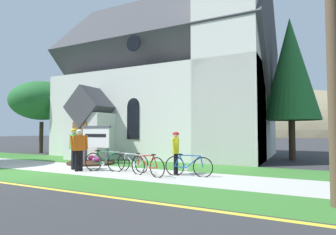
{
  "coord_description": "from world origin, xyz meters",
  "views": [
    {
      "loc": [
        9.7,
        -7.07,
        1.61
      ],
      "look_at": [
        4.13,
        4.11,
        2.22
      ],
      "focal_mm": 29.37,
      "sensor_mm": 36.0,
      "label": 1
    }
  ],
  "objects_px": {
    "bicycle_white": "(104,162)",
    "cyclist_in_orange_jersey": "(79,147)",
    "church_sign": "(96,138)",
    "bicycle_black": "(147,166)",
    "bicycle_green": "(188,166)",
    "cyclist_in_red_jersey": "(74,145)",
    "bicycle_red": "(132,162)",
    "yard_deciduous_tree": "(42,101)",
    "cyclist_in_white_jersey": "(176,150)",
    "roadside_conifer": "(290,69)"
  },
  "relations": [
    {
      "from": "bicycle_white",
      "to": "cyclist_in_orange_jersey",
      "type": "relative_size",
      "value": 1.03
    },
    {
      "from": "church_sign",
      "to": "bicycle_black",
      "type": "height_order",
      "value": "church_sign"
    },
    {
      "from": "bicycle_green",
      "to": "cyclist_in_red_jersey",
      "type": "height_order",
      "value": "cyclist_in_red_jersey"
    },
    {
      "from": "bicycle_red",
      "to": "yard_deciduous_tree",
      "type": "height_order",
      "value": "yard_deciduous_tree"
    },
    {
      "from": "bicycle_white",
      "to": "cyclist_in_white_jersey",
      "type": "relative_size",
      "value": 1.09
    },
    {
      "from": "bicycle_black",
      "to": "cyclist_in_white_jersey",
      "type": "height_order",
      "value": "cyclist_in_white_jersey"
    },
    {
      "from": "bicycle_white",
      "to": "bicycle_black",
      "type": "height_order",
      "value": "bicycle_white"
    },
    {
      "from": "cyclist_in_orange_jersey",
      "to": "bicycle_white",
      "type": "bearing_deg",
      "value": 27.42
    },
    {
      "from": "bicycle_black",
      "to": "yard_deciduous_tree",
      "type": "distance_m",
      "value": 13.78
    },
    {
      "from": "bicycle_red",
      "to": "bicycle_green",
      "type": "relative_size",
      "value": 0.96
    },
    {
      "from": "church_sign",
      "to": "cyclist_in_white_jersey",
      "type": "relative_size",
      "value": 1.18
    },
    {
      "from": "bicycle_green",
      "to": "yard_deciduous_tree",
      "type": "distance_m",
      "value": 14.76
    },
    {
      "from": "bicycle_red",
      "to": "bicycle_black",
      "type": "xyz_separation_m",
      "value": [
        1.11,
        -0.69,
        0.01
      ]
    },
    {
      "from": "bicycle_green",
      "to": "bicycle_black",
      "type": "distance_m",
      "value": 1.46
    },
    {
      "from": "cyclist_in_white_jersey",
      "to": "cyclist_in_orange_jersey",
      "type": "relative_size",
      "value": 0.94
    },
    {
      "from": "bicycle_green",
      "to": "roadside_conifer",
      "type": "relative_size",
      "value": 0.22
    },
    {
      "from": "bicycle_white",
      "to": "yard_deciduous_tree",
      "type": "xyz_separation_m",
      "value": [
        -10.09,
        5.12,
        3.43
      ]
    },
    {
      "from": "bicycle_red",
      "to": "cyclist_in_orange_jersey",
      "type": "distance_m",
      "value": 2.22
    },
    {
      "from": "bicycle_red",
      "to": "cyclist_in_orange_jersey",
      "type": "relative_size",
      "value": 1.01
    },
    {
      "from": "bicycle_black",
      "to": "yard_deciduous_tree",
      "type": "height_order",
      "value": "yard_deciduous_tree"
    },
    {
      "from": "cyclist_in_red_jersey",
      "to": "yard_deciduous_tree",
      "type": "distance_m",
      "value": 10.52
    },
    {
      "from": "cyclist_in_white_jersey",
      "to": "yard_deciduous_tree",
      "type": "bearing_deg",
      "value": 160.54
    },
    {
      "from": "yard_deciduous_tree",
      "to": "bicycle_white",
      "type": "bearing_deg",
      "value": -26.92
    },
    {
      "from": "bicycle_white",
      "to": "bicycle_green",
      "type": "bearing_deg",
      "value": 6.24
    },
    {
      "from": "cyclist_in_red_jersey",
      "to": "roadside_conifer",
      "type": "distance_m",
      "value": 12.13
    },
    {
      "from": "bicycle_green",
      "to": "yard_deciduous_tree",
      "type": "height_order",
      "value": "yard_deciduous_tree"
    },
    {
      "from": "roadside_conifer",
      "to": "bicycle_green",
      "type": "bearing_deg",
      "value": -112.12
    },
    {
      "from": "bicycle_red",
      "to": "cyclist_in_red_jersey",
      "type": "xyz_separation_m",
      "value": [
        -2.49,
        -0.66,
        0.64
      ]
    },
    {
      "from": "cyclist_in_white_jersey",
      "to": "cyclist_in_red_jersey",
      "type": "height_order",
      "value": "cyclist_in_red_jersey"
    },
    {
      "from": "bicycle_red",
      "to": "cyclist_in_white_jersey",
      "type": "distance_m",
      "value": 1.95
    },
    {
      "from": "cyclist_in_orange_jersey",
      "to": "bicycle_red",
      "type": "bearing_deg",
      "value": 25.74
    },
    {
      "from": "bicycle_green",
      "to": "cyclist_in_orange_jersey",
      "type": "bearing_deg",
      "value": -169.01
    },
    {
      "from": "bicycle_black",
      "to": "yard_deciduous_tree",
      "type": "xyz_separation_m",
      "value": [
        -12.22,
        5.36,
        3.44
      ]
    },
    {
      "from": "church_sign",
      "to": "bicycle_black",
      "type": "bearing_deg",
      "value": -27.3
    },
    {
      "from": "bicycle_red",
      "to": "yard_deciduous_tree",
      "type": "distance_m",
      "value": 12.54
    },
    {
      "from": "church_sign",
      "to": "roadside_conifer",
      "type": "bearing_deg",
      "value": 34.2
    },
    {
      "from": "church_sign",
      "to": "cyclist_in_orange_jersey",
      "type": "bearing_deg",
      "value": -62.08
    },
    {
      "from": "bicycle_red",
      "to": "bicycle_black",
      "type": "distance_m",
      "value": 1.3
    },
    {
      "from": "bicycle_black",
      "to": "cyclist_in_white_jersey",
      "type": "bearing_deg",
      "value": 45.37
    },
    {
      "from": "cyclist_in_red_jersey",
      "to": "bicycle_red",
      "type": "bearing_deg",
      "value": 14.87
    },
    {
      "from": "cyclist_in_white_jersey",
      "to": "cyclist_in_red_jersey",
      "type": "relative_size",
      "value": 0.92
    },
    {
      "from": "church_sign",
      "to": "yard_deciduous_tree",
      "type": "distance_m",
      "value": 8.85
    },
    {
      "from": "bicycle_green",
      "to": "bicycle_black",
      "type": "bearing_deg",
      "value": -155.34
    },
    {
      "from": "bicycle_white",
      "to": "yard_deciduous_tree",
      "type": "relative_size",
      "value": 0.33
    },
    {
      "from": "bicycle_green",
      "to": "bicycle_white",
      "type": "relative_size",
      "value": 1.02
    },
    {
      "from": "church_sign",
      "to": "yard_deciduous_tree",
      "type": "height_order",
      "value": "yard_deciduous_tree"
    },
    {
      "from": "bicycle_white",
      "to": "cyclist_in_orange_jersey",
      "type": "bearing_deg",
      "value": -152.58
    },
    {
      "from": "roadside_conifer",
      "to": "yard_deciduous_tree",
      "type": "relative_size",
      "value": 1.53
    },
    {
      "from": "bicycle_green",
      "to": "cyclist_in_white_jersey",
      "type": "xyz_separation_m",
      "value": [
        -0.56,
        0.16,
        0.54
      ]
    },
    {
      "from": "bicycle_red",
      "to": "cyclist_in_red_jersey",
      "type": "distance_m",
      "value": 2.65
    }
  ]
}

